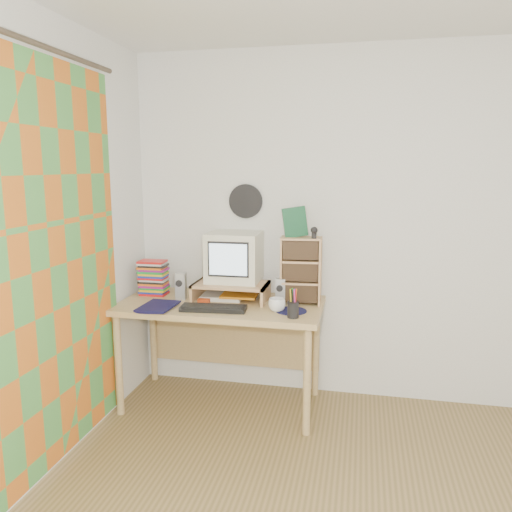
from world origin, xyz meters
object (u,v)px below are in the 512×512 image
at_px(diary, 143,303).
at_px(cd_rack, 300,270).
at_px(keyboard, 213,308).
at_px(dvd_stack, 153,276).
at_px(desk, 223,319).
at_px(crt_monitor, 233,257).
at_px(mug, 277,305).

bearing_deg(diary, cd_rack, 19.67).
xyz_separation_m(keyboard, dvd_stack, (-0.55, 0.31, 0.12)).
bearing_deg(desk, dvd_stack, 174.02).
height_order(keyboard, dvd_stack, dvd_stack).
distance_m(desk, diary, 0.57).
relative_size(desk, diary, 5.39).
bearing_deg(keyboard, desk, 86.41).
distance_m(keyboard, cd_rack, 0.65).
relative_size(crt_monitor, cd_rack, 0.80).
xyz_separation_m(keyboard, cd_rack, (0.53, 0.30, 0.22)).
bearing_deg(cd_rack, desk, -179.28).
relative_size(desk, crt_monitor, 3.81).
height_order(desk, diary, diary).
distance_m(keyboard, diary, 0.48).
height_order(mug, diary, mug).
bearing_deg(dvd_stack, mug, -15.35).
bearing_deg(crt_monitor, desk, -122.91).
bearing_deg(diary, keyboard, 5.21).
height_order(desk, dvd_stack, dvd_stack).
xyz_separation_m(keyboard, diary, (-0.48, -0.03, 0.01)).
height_order(crt_monitor, cd_rack, crt_monitor).
xyz_separation_m(desk, cd_rack, (0.54, 0.05, 0.36)).
bearing_deg(keyboard, cd_rack, 24.21).
distance_m(desk, crt_monitor, 0.44).
bearing_deg(crt_monitor, diary, -146.26).
xyz_separation_m(crt_monitor, cd_rack, (0.49, -0.04, -0.07)).
relative_size(desk, keyboard, 3.25).
bearing_deg(mug, crt_monitor, 142.93).
height_order(keyboard, mug, mug).
height_order(keyboard, cd_rack, cd_rack).
xyz_separation_m(desk, keyboard, (0.01, -0.25, 0.15)).
height_order(desk, crt_monitor, crt_monitor).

